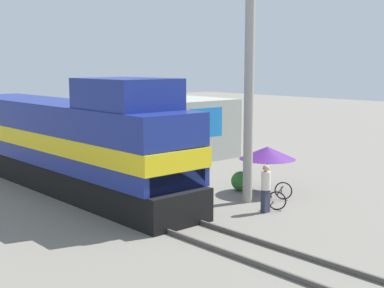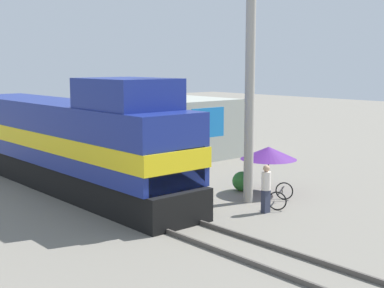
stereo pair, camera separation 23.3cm
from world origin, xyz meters
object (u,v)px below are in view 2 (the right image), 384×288
object	(u,v)px
vendor_umbrella	(269,153)
billboard_sign	(208,127)
locomotive	(71,142)
utility_pole	(250,63)
person_bystander	(266,187)
bicycle	(281,195)

from	to	relation	value
vendor_umbrella	billboard_sign	size ratio (longest dim) A/B	0.70
locomotive	vendor_umbrella	xyz separation A→B (m)	(5.83, -6.01, -0.36)
utility_pole	vendor_umbrella	bearing A→B (deg)	15.50
vendor_umbrella	person_bystander	distance (m)	3.14
person_bystander	bicycle	size ratio (longest dim) A/B	0.97
billboard_sign	bicycle	world-z (taller)	billboard_sign
billboard_sign	vendor_umbrella	bearing A→B (deg)	-90.02
person_bystander	bicycle	bearing A→B (deg)	15.17
vendor_umbrella	billboard_sign	xyz separation A→B (m)	(0.00, 3.70, 0.76)
utility_pole	bicycle	bearing A→B (deg)	-60.61
vendor_umbrella	locomotive	bearing A→B (deg)	134.10
billboard_sign	person_bystander	distance (m)	6.29
locomotive	person_bystander	size ratio (longest dim) A/B	9.06
utility_pole	person_bystander	distance (m)	4.68
locomotive	person_bystander	bearing A→B (deg)	-66.42
utility_pole	bicycle	size ratio (longest dim) A/B	5.82
person_bystander	billboard_sign	bearing A→B (deg)	67.30
vendor_umbrella	billboard_sign	distance (m)	3.77
locomotive	person_bystander	world-z (taller)	locomotive
billboard_sign	person_bystander	xyz separation A→B (m)	(-2.36, -5.63, -1.49)
locomotive	billboard_sign	size ratio (longest dim) A/B	4.78
vendor_umbrella	billboard_sign	world-z (taller)	billboard_sign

